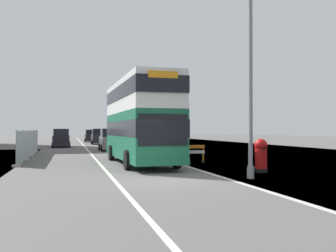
# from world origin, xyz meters

# --- Properties ---
(ground) EXTENTS (140.00, 280.00, 0.10)m
(ground) POSITION_xyz_m (0.60, 0.10, -0.05)
(ground) COLOR #565451
(double_decker_bus) EXTENTS (3.02, 10.75, 4.85)m
(double_decker_bus) POSITION_xyz_m (0.48, 7.54, 2.58)
(double_decker_bus) COLOR #196042
(double_decker_bus) RESTS_ON ground
(lamppost_foreground) EXTENTS (0.29, 0.70, 8.94)m
(lamppost_foreground) POSITION_xyz_m (3.68, -0.31, 4.23)
(lamppost_foreground) COLOR gray
(lamppost_foreground) RESTS_ON ground
(red_pillar_postbox) EXTENTS (0.62, 0.62, 1.58)m
(red_pillar_postbox) POSITION_xyz_m (5.20, 1.66, 0.86)
(red_pillar_postbox) COLOR black
(red_pillar_postbox) RESTS_ON ground
(roadworks_barrier) EXTENTS (1.89, 0.64, 1.07)m
(roadworks_barrier) POSITION_xyz_m (3.54, 7.53, 0.67)
(roadworks_barrier) COLOR orange
(roadworks_barrier) RESTS_ON ground
(construction_site_fence) EXTENTS (0.44, 13.80, 1.99)m
(construction_site_fence) POSITION_xyz_m (-6.27, 13.97, 0.95)
(construction_site_fence) COLOR #A8AAAD
(construction_site_fence) RESTS_ON ground
(car_oncoming_near) EXTENTS (1.92, 4.54, 2.11)m
(car_oncoming_near) POSITION_xyz_m (0.25, 22.65, 0.98)
(car_oncoming_near) COLOR slate
(car_oncoming_near) RESTS_ON ground
(car_receding_mid) EXTENTS (2.02, 4.39, 2.10)m
(car_receding_mid) POSITION_xyz_m (-4.43, 30.91, 0.98)
(car_receding_mid) COLOR black
(car_receding_mid) RESTS_ON ground
(car_receding_far) EXTENTS (1.96, 4.19, 2.14)m
(car_receding_far) POSITION_xyz_m (0.36, 39.04, 1.00)
(car_receding_far) COLOR black
(car_receding_far) RESTS_ON ground
(car_far_side) EXTENTS (2.03, 4.09, 2.01)m
(car_far_side) POSITION_xyz_m (-0.14, 48.65, 0.94)
(car_far_side) COLOR black
(car_far_side) RESTS_ON ground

